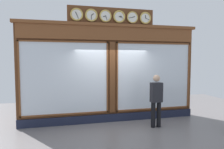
{
  "coord_description": "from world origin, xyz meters",
  "views": [
    {
      "loc": [
        1.72,
        6.87,
        2.17
      ],
      "look_at": [
        0.0,
        0.0,
        1.66
      ],
      "focal_mm": 32.99,
      "sensor_mm": 36.0,
      "label": 1
    }
  ],
  "objects": [
    {
      "name": "shop_facade",
      "position": [
        0.0,
        -0.12,
        1.73
      ],
      "size": [
        6.33,
        0.42,
        3.93
      ],
      "color": "#5B3319",
      "rests_on": "ground_plane"
    },
    {
      "name": "pedestrian",
      "position": [
        -1.23,
        0.92,
        0.93
      ],
      "size": [
        0.37,
        0.24,
        1.69
      ],
      "color": "black",
      "rests_on": "ground_plane"
    }
  ]
}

